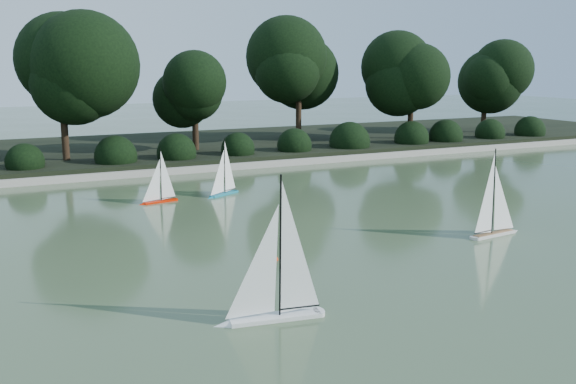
{
  "coord_description": "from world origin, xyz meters",
  "views": [
    {
      "loc": [
        -5.07,
        -8.19,
        3.05
      ],
      "look_at": [
        -0.11,
        2.24,
        0.7
      ],
      "focal_mm": 40.0,
      "sensor_mm": 36.0,
      "label": 1
    }
  ],
  "objects_px": {
    "sailboat_orange": "(157,194)",
    "race_buoy": "(274,260)",
    "sailboat_white_a": "(267,297)",
    "sailboat_teal": "(222,186)",
    "sailboat_white_b": "(498,221)"
  },
  "relations": [
    {
      "from": "sailboat_white_a",
      "to": "sailboat_teal",
      "type": "bearing_deg",
      "value": 74.46
    },
    {
      "from": "sailboat_white_a",
      "to": "sailboat_white_b",
      "type": "distance_m",
      "value": 5.59
    },
    {
      "from": "sailboat_teal",
      "to": "race_buoy",
      "type": "height_order",
      "value": "sailboat_teal"
    },
    {
      "from": "sailboat_white_b",
      "to": "race_buoy",
      "type": "distance_m",
      "value": 4.25
    },
    {
      "from": "sailboat_white_b",
      "to": "sailboat_orange",
      "type": "bearing_deg",
      "value": 132.54
    },
    {
      "from": "sailboat_white_a",
      "to": "race_buoy",
      "type": "distance_m",
      "value": 2.42
    },
    {
      "from": "sailboat_orange",
      "to": "race_buoy",
      "type": "height_order",
      "value": "sailboat_orange"
    },
    {
      "from": "sailboat_white_a",
      "to": "race_buoy",
      "type": "bearing_deg",
      "value": 63.74
    },
    {
      "from": "sailboat_white_a",
      "to": "sailboat_teal",
      "type": "distance_m",
      "value": 7.47
    },
    {
      "from": "race_buoy",
      "to": "sailboat_white_b",
      "type": "bearing_deg",
      "value": -4.97
    },
    {
      "from": "sailboat_white_a",
      "to": "sailboat_teal",
      "type": "relative_size",
      "value": 1.35
    },
    {
      "from": "race_buoy",
      "to": "sailboat_orange",
      "type": "bearing_deg",
      "value": 97.17
    },
    {
      "from": "sailboat_white_b",
      "to": "sailboat_teal",
      "type": "xyz_separation_m",
      "value": [
        -3.29,
        5.41,
        -0.04
      ]
    },
    {
      "from": "sailboat_white_b",
      "to": "race_buoy",
      "type": "relative_size",
      "value": 12.29
    },
    {
      "from": "sailboat_white_b",
      "to": "sailboat_white_a",
      "type": "bearing_deg",
      "value": -161.3
    }
  ]
}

